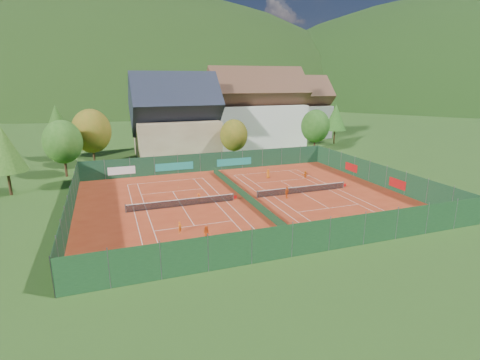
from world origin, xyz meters
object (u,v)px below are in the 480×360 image
object	(u,v)px
chalet	(176,122)
player_left_mid	(207,234)
player_right_near	(287,192)
player_right_far_b	(305,175)
ball_hopper	(384,215)
player_left_near	(180,227)
hotel_block_a	(256,112)
player_right_far_a	(268,174)
hotel_block_b	(295,111)
player_left_far	(199,198)

from	to	relation	value
chalet	player_left_mid	bearing A→B (deg)	-96.71
player_right_near	player_right_far_b	bearing A→B (deg)	8.12
ball_hopper	player_left_near	size ratio (longest dim) A/B	0.67
ball_hopper	player_right_near	xyz separation A→B (m)	(-6.33, 10.37, 0.22)
hotel_block_a	player_right_far_a	size ratio (longest dim) A/B	15.39
player_left_mid	player_right_near	xyz separation A→B (m)	(12.84, 9.14, 0.02)
player_left_mid	player_right_far_a	world-z (taller)	player_left_mid
hotel_block_a	hotel_block_b	bearing A→B (deg)	29.74
ball_hopper	player_right_far_b	distance (m)	17.83
player_left_near	player_left_mid	bearing A→B (deg)	-91.24
chalet	hotel_block_a	world-z (taller)	hotel_block_a
hotel_block_b	player_left_far	bearing A→B (deg)	-129.60
hotel_block_b	player_left_mid	distance (m)	66.55
player_left_near	player_right_far_b	world-z (taller)	player_right_far_b
player_left_far	player_right_far_a	world-z (taller)	player_right_far_a
hotel_block_b	player_right_far_b	xyz separation A→B (m)	(-18.12, -37.88, -5.99)
hotel_block_b	player_right_far_a	bearing A→B (deg)	-123.12
hotel_block_b	player_left_far	distance (m)	56.48
player_left_near	player_left_far	world-z (taller)	player_left_far
chalet	player_right_near	size ratio (longest dim) A/B	10.40
ball_hopper	player_right_far_b	bearing A→B (deg)	88.45
player_right_near	hotel_block_a	bearing A→B (deg)	34.20
player_left_near	player_right_near	xyz separation A→B (m)	(14.82, 6.44, 0.19)
hotel_block_a	player_right_near	size ratio (longest dim) A/B	13.86
hotel_block_a	ball_hopper	world-z (taller)	hotel_block_a
player_left_mid	player_right_far_b	distance (m)	25.72
ball_hopper	player_left_near	world-z (taller)	player_left_near
player_left_near	player_right_far_b	distance (m)	25.71
player_right_far_b	hotel_block_b	bearing A→B (deg)	-112.07
player_left_near	player_right_near	bearing A→B (deg)	-13.99
hotel_block_a	player_right_near	bearing A→B (deg)	-106.31
chalet	player_right_near	bearing A→B (deg)	-75.55
hotel_block_a	ball_hopper	size ratio (longest dim) A/B	27.00
hotel_block_b	player_right_far_a	distance (m)	42.72
hotel_block_a	player_left_near	world-z (taller)	hotel_block_a
ball_hopper	player_right_near	distance (m)	12.15
hotel_block_b	player_right_far_b	world-z (taller)	hotel_block_b
hotel_block_b	player_right_near	bearing A→B (deg)	-118.80
chalet	player_right_far_b	xyz separation A→B (m)	(14.88, -23.88, -5.99)
player_left_mid	player_right_far_b	world-z (taller)	player_left_mid
ball_hopper	player_right_far_a	bearing A→B (deg)	102.56
hotel_block_a	player_left_far	bearing A→B (deg)	-121.71
ball_hopper	player_right_far_a	size ratio (longest dim) A/B	0.57
ball_hopper	player_left_far	bearing A→B (deg)	144.14
player_left_far	player_right_far_a	size ratio (longest dim) A/B	0.85
player_right_near	player_left_mid	bearing A→B (deg)	175.96
player_right_far_a	player_right_far_b	distance (m)	5.57
hotel_block_a	player_left_near	size ratio (longest dim) A/B	18.18
chalet	player_left_far	bearing A→B (deg)	-95.45
hotel_block_a	player_right_far_b	distance (m)	30.91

